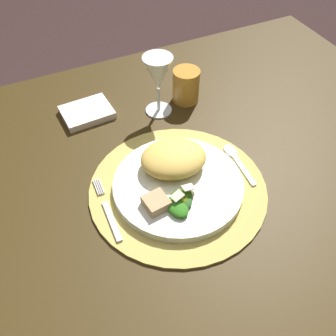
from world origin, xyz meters
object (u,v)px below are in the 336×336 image
dinner_plate (178,185)px  fork (108,212)px  spoon (235,157)px  napkin (87,112)px  amber_tumbler (186,86)px  dining_table (160,201)px  wine_glass (158,75)px

dinner_plate → fork: (-0.16, 0.00, -0.01)m
spoon → napkin: napkin is taller
amber_tumbler → dinner_plate: bearing=-119.8°
dining_table → fork: fork is taller
spoon → dining_table: bearing=167.3°
spoon → dinner_plate: bearing=-170.4°
napkin → amber_tumbler: (0.26, -0.05, 0.04)m
spoon → amber_tumbler: (-0.00, 0.25, 0.04)m
fork → spoon: (0.31, 0.02, 0.00)m
fork → wine_glass: 0.36m
dinner_plate → amber_tumbler: amber_tumbler is taller
dining_table → wine_glass: size_ratio=9.25×
fork → wine_glass: (0.23, 0.26, 0.10)m
dining_table → amber_tumbler: 0.31m
dinner_plate → amber_tumbler: size_ratio=3.09×
fork → amber_tumbler: bearing=41.0°
spoon → amber_tumbler: 0.25m
fork → amber_tumbler: (0.31, 0.27, 0.04)m
dining_table → spoon: (0.17, -0.04, 0.12)m
wine_glass → amber_tumbler: wine_glass is taller
spoon → amber_tumbler: bearing=90.1°
dinner_plate → wine_glass: size_ratio=1.75×
dining_table → spoon: 0.21m
fork → dining_table: bearing=23.8°
dining_table → wine_glass: 0.31m
dinner_plate → spoon: dinner_plate is taller
wine_glass → amber_tumbler: (0.08, 0.01, -0.06)m
spoon → wine_glass: 0.27m
dining_table → wine_glass: wine_glass is taller
dining_table → napkin: 0.30m
wine_glass → amber_tumbler: size_ratio=1.76×
fork → spoon: size_ratio=1.25×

